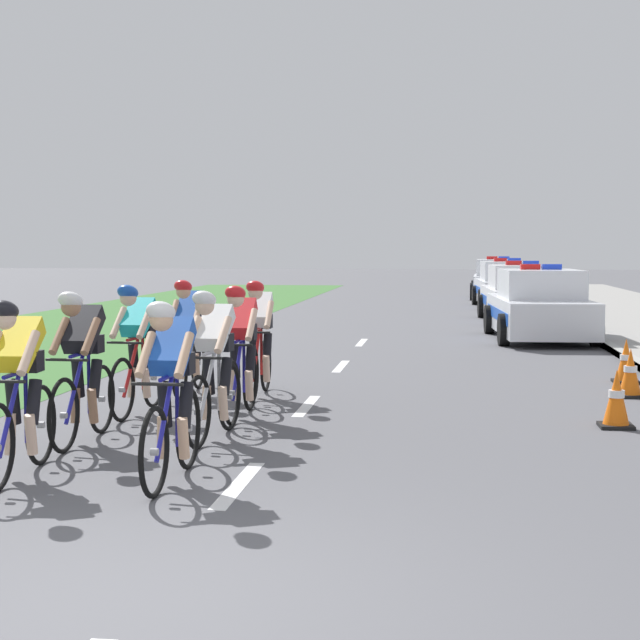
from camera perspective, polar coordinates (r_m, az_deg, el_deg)
name	(u,v)px	position (r m, az deg, el deg)	size (l,w,h in m)	color
ground_plane	(128,613)	(5.55, -11.15, -16.44)	(160.00, 160.00, 0.00)	#56565B
kerb_edge	(610,347)	(19.27, 16.58, -1.50)	(0.16, 60.00, 0.13)	#9E9E99
grass_verge	(24,342)	(20.85, -16.95, -1.25)	(7.00, 60.00, 0.01)	#3D7033
lane_markings_centre	(307,406)	(12.03, -0.78, -5.04)	(0.14, 17.60, 0.01)	white
cyclist_lead	(18,386)	(8.58, -17.25, -3.73)	(0.43, 1.72, 1.56)	black
cyclist_second	(171,389)	(8.14, -8.70, -4.01)	(0.42, 1.72, 1.56)	black
cyclist_third	(82,365)	(9.96, -13.75, -2.57)	(0.42, 1.72, 1.56)	black
cyclist_fourth	(213,363)	(9.91, -6.25, -2.50)	(0.44, 1.72, 1.56)	black
cyclist_fifth	(137,348)	(11.52, -10.64, -1.60)	(0.43, 1.72, 1.56)	black
cyclist_sixth	(241,350)	(11.12, -4.66, -1.75)	(0.42, 1.72, 1.56)	black
cyclist_seventh	(189,335)	(13.00, -7.69, -0.89)	(0.42, 1.72, 1.56)	black
cyclist_eighth	(259,337)	(12.66, -3.59, -1.00)	(0.42, 1.72, 1.56)	black
police_car_nearest	(540,307)	(20.99, 12.72, 0.72)	(2.19, 4.50, 1.59)	silver
police_car_second	(521,296)	(25.92, 11.69, 1.40)	(2.15, 4.47, 1.59)	white
police_car_third	(507,286)	(31.95, 10.86, 1.95)	(2.14, 4.47, 1.59)	silver
police_car_furthest	(498,281)	(37.26, 10.35, 2.28)	(2.14, 4.47, 1.59)	silver
traffic_cone_near	(630,373)	(13.32, 17.69, -3.00)	(0.36, 0.36, 0.64)	black
traffic_cone_mid	(616,399)	(11.04, 16.95, -4.45)	(0.36, 0.36, 0.64)	black
traffic_cone_far	(626,361)	(14.69, 17.46, -2.32)	(0.36, 0.36, 0.64)	black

